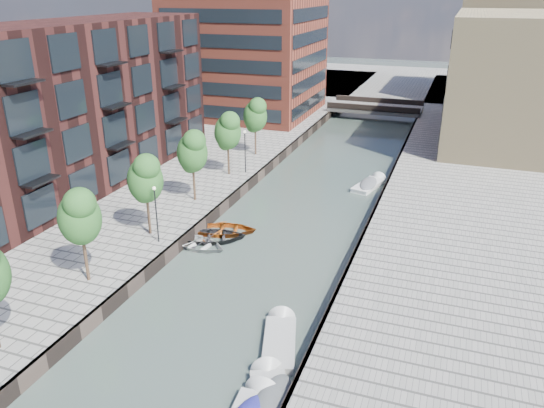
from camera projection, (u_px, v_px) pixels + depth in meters
The scene contains 25 objects.
water at pixel (317, 191), 49.28m from camera, with size 300.00×300.00×0.00m, color #38473F.
quay_left at pixel (12, 149), 60.34m from camera, with size 60.00×140.00×1.00m, color gray.
quay_right at pixel (503, 208), 44.09m from camera, with size 20.00×140.00×1.00m, color gray.
quay_wall_left at pixel (256, 178), 51.00m from camera, with size 0.25×140.00×1.00m, color #332823.
quay_wall_right at pixel (384, 194), 47.19m from camera, with size 0.25×140.00×1.00m, color #332823.
far_closure at pixel (400, 83), 101.34m from camera, with size 80.00×40.00×1.00m, color gray.
apartment_block at pixel (55, 112), 43.78m from camera, with size 8.00×38.00×14.00m, color black.
tower at pixel (247, 0), 70.29m from camera, with size 18.00×18.00×30.00m, color brown.
tan_block_near at pixel (506, 78), 60.41m from camera, with size 12.00×25.00×14.00m, color tan.
tan_block_far at pixel (499, 46), 82.67m from camera, with size 12.00×20.00×16.00m, color tan.
bridge at pixel (376, 108), 76.62m from camera, with size 13.00×6.00×1.30m.
tree_2 at pixel (79, 215), 30.76m from camera, with size 2.50×2.50×5.95m.
tree_3 at pixel (145, 177), 36.86m from camera, with size 2.50×2.50×5.95m.
tree_4 at pixel (192, 150), 42.95m from camera, with size 2.50×2.50×5.95m.
tree_5 at pixel (228, 130), 49.05m from camera, with size 2.50×2.50×5.95m.
tree_6 at pixel (255, 114), 55.15m from camera, with size 2.50×2.50×5.95m.
lamp_1 at pixel (156, 209), 36.26m from camera, with size 0.24×0.24×4.12m.
lamp_2 at pixel (245, 147), 50.20m from camera, with size 0.24×0.24×4.12m.
sloop_2 at pixel (225, 233), 40.83m from camera, with size 3.47×4.85×1.01m, color #9E4511.
sloop_3 at pixel (198, 247), 38.67m from camera, with size 3.26×4.57×0.95m, color beige.
sloop_4 at pixel (213, 240), 39.67m from camera, with size 3.57×5.00×1.04m, color #252427.
motorboat_1 at pixel (270, 399), 24.09m from camera, with size 3.50×5.07×1.61m.
motorboat_2 at pixel (280, 338), 28.47m from camera, with size 2.88×5.01×1.58m.
motorboat_4 at pixel (370, 184), 50.37m from camera, with size 2.74×4.95×1.57m.
car at pixel (453, 120), 68.10m from camera, with size 1.74×4.33×1.47m, color #939597.
Camera 1 is at (11.58, -4.78, 17.57)m, focal length 35.00 mm.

